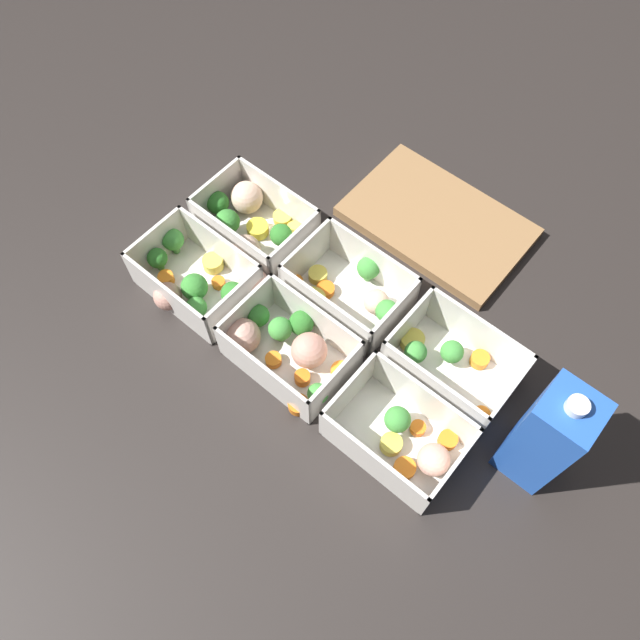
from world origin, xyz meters
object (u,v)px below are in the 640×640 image
object	(u,v)px
container_far_left	(251,223)
container_near_right	(405,438)
container_far_right	(449,363)
juice_carton	(546,437)
container_far_center	(352,291)
container_near_left	(201,280)
container_near_center	(285,346)

from	to	relation	value
container_far_left	container_near_right	bearing A→B (deg)	-17.69
container_far_right	juice_carton	size ratio (longest dim) A/B	0.86
container_far_center	juice_carton	distance (m)	0.33
container_near_left	container_far_center	bearing A→B (deg)	35.53
container_near_left	container_far_left	xyz separation A→B (m)	(-0.02, 0.12, 0.00)
container_far_left	juice_carton	xyz separation A→B (m)	(0.52, -0.04, 0.07)
container_near_left	container_far_left	world-z (taller)	same
container_near_right	container_far_right	distance (m)	0.13
container_near_center	juice_carton	world-z (taller)	juice_carton
container_near_center	container_near_right	xyz separation A→B (m)	(0.20, 0.00, -0.00)
container_near_center	container_far_left	distance (m)	0.22
container_near_left	container_far_center	world-z (taller)	same
juice_carton	container_far_left	bearing A→B (deg)	175.81
container_near_left	juice_carton	xyz separation A→B (m)	(0.51, 0.09, 0.07)
container_near_right	container_far_center	world-z (taller)	same
container_near_right	juice_carton	xyz separation A→B (m)	(0.13, 0.09, 0.07)
container_near_center	container_near_left	bearing A→B (deg)	179.69
container_near_center	container_far_right	distance (m)	0.23
container_near_left	container_near_right	size ratio (longest dim) A/B	1.13
container_near_center	container_far_center	xyz separation A→B (m)	(0.01, 0.13, -0.00)
container_far_center	container_near_left	bearing A→B (deg)	-144.47
container_near_right	container_near_left	bearing A→B (deg)	-179.88
container_near_left	juice_carton	size ratio (longest dim) A/B	0.94
container_near_right	container_far_center	xyz separation A→B (m)	(-0.19, 0.13, -0.00)
container_far_left	container_far_center	bearing A→B (deg)	1.39
container_near_left	container_far_center	xyz separation A→B (m)	(0.18, 0.13, -0.00)
juice_carton	container_near_center	bearing A→B (deg)	-165.59
container_near_right	container_far_left	world-z (taller)	same
container_near_left	container_far_right	distance (m)	0.38
container_far_left	container_far_center	distance (m)	0.20
container_far_right	container_far_center	bearing A→B (deg)	178.91
container_near_center	container_near_right	bearing A→B (deg)	0.47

